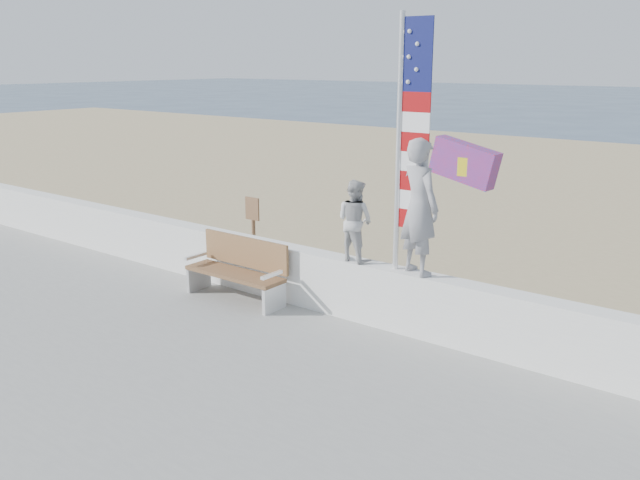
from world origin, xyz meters
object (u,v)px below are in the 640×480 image
at_px(bench, 238,268).
at_px(flag, 407,134).
at_px(child, 355,220).
at_px(adult, 419,207).

height_order(bench, flag, flag).
bearing_deg(child, flag, -172.96).
relative_size(adult, bench, 1.05).
bearing_deg(bench, adult, 8.54).
xyz_separation_m(adult, bench, (-3.03, -0.45, -1.33)).
height_order(adult, flag, flag).
height_order(adult, child, adult).
distance_m(adult, bench, 3.34).
xyz_separation_m(adult, child, (-1.06, 0.00, -0.34)).
bearing_deg(bench, child, 13.00).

